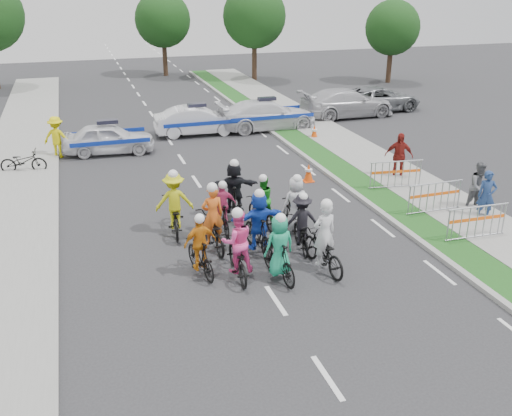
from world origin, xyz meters
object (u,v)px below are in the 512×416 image
object	(u,v)px
rider_7	(295,210)
tree_4	(163,19)
rider_1	(279,254)
rider_6	(213,227)
rider_2	(237,251)
police_car_0	(109,138)
rider_3	(200,251)
rider_10	(175,209)
police_car_1	(197,121)
civilian_sedan	(347,103)
tree_1	(254,16)
rider_4	(301,227)
rider_0	(323,247)
rider_8	(262,207)
civilian_suv	(378,99)
marshal_hiviz	(57,137)
police_car_2	(267,115)
cone_0	(309,173)
barrier_2	(396,176)
spectator_2	(399,156)
rider_11	(234,193)
cone_1	(314,132)
rider_9	(223,212)
parked_bike	(23,161)
spectator_0	(487,195)
rider_5	(259,226)
barrier_1	(434,199)
tree_2	(392,28)
spectator_1	(480,187)
barrier_0	(476,224)

from	to	relation	value
rider_7	tree_4	xyz separation A→B (m)	(1.13, 30.48, 3.45)
rider_1	rider_6	world-z (taller)	rider_6
rider_2	police_car_0	bearing A→B (deg)	-76.41
rider_3	rider_10	distance (m)	2.83
police_car_1	civilian_sedan	xyz separation A→B (m)	(8.67, 1.21, 0.08)
rider_7	tree_1	world-z (taller)	tree_1
rider_4	rider_10	size ratio (longest dim) A/B	0.87
rider_0	rider_6	distance (m)	3.26
rider_8	civilian_suv	distance (m)	17.81
rider_4	marshal_hiviz	xyz separation A→B (m)	(-6.59, 11.46, 0.21)
police_car_2	cone_0	bearing A→B (deg)	172.27
rider_2	barrier_2	distance (m)	8.50
rider_3	spectator_2	world-z (taller)	spectator_2
rider_11	tree_4	bearing A→B (deg)	-83.40
rider_6	rider_4	bearing A→B (deg)	157.84
civilian_sedan	rider_10	bearing A→B (deg)	134.05
rider_0	police_car_0	world-z (taller)	rider_0
marshal_hiviz	cone_1	xyz separation A→B (m)	(11.65, -0.65, -0.55)
rider_11	spectator_2	xyz separation A→B (m)	(7.00, 1.68, 0.08)
rider_8	rider_9	xyz separation A→B (m)	(-1.28, -0.05, 0.00)
tree_1	parked_bike	bearing A→B (deg)	-130.56
parked_bike	tree_1	distance (m)	23.86
rider_1	rider_11	xyz separation A→B (m)	(0.03, 4.33, 0.09)
parked_bike	rider_6	bearing A→B (deg)	-138.12
spectator_0	rider_5	bearing A→B (deg)	-155.18
barrier_1	tree_4	world-z (taller)	tree_4
rider_8	civilian_suv	bearing A→B (deg)	-141.58
civilian_sedan	tree_2	world-z (taller)	tree_2
rider_10	rider_11	xyz separation A→B (m)	(2.04, 0.65, 0.04)
rider_10	spectator_1	world-z (taller)	rider_10
tree_1	tree_4	bearing A→B (deg)	146.31
rider_2	barrier_2	size ratio (longest dim) A/B	0.98
tree_2	spectator_0	bearing A→B (deg)	-113.07
rider_3	barrier_2	size ratio (longest dim) A/B	0.88
cone_1	parked_bike	world-z (taller)	parked_bike
rider_4	cone_1	world-z (taller)	rider_4
rider_1	barrier_1	world-z (taller)	rider_1
spectator_1	marshal_hiviz	bearing A→B (deg)	142.11
rider_8	cone_0	distance (m)	4.58
rider_9	rider_10	distance (m)	1.45
rider_6	barrier_0	distance (m)	7.70
civilian_suv	parked_bike	xyz separation A→B (m)	(-18.91, -5.71, -0.23)
barrier_1	rider_9	bearing A→B (deg)	173.46
rider_2	spectator_2	bearing A→B (deg)	-142.05
rider_1	tree_4	size ratio (longest dim) A/B	0.30
rider_11	marshal_hiviz	world-z (taller)	rider_11
rider_0	marshal_hiviz	distance (m)	14.42
spectator_0	cone_1	bearing A→B (deg)	121.78
rider_11	civilian_sedan	bearing A→B (deg)	-118.16
rider_0	marshal_hiviz	xyz separation A→B (m)	(-6.68, 12.77, 0.22)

